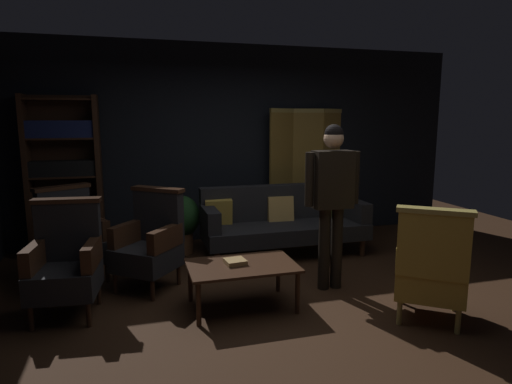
{
  "coord_description": "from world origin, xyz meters",
  "views": [
    {
      "loc": [
        -1.3,
        -3.76,
        1.76
      ],
      "look_at": [
        0.0,
        0.8,
        0.95
      ],
      "focal_mm": 30.42,
      "sensor_mm": 36.0,
      "label": 1
    }
  ],
  "objects_px": {
    "velvet_couch": "(283,219)",
    "armchair_wing_left": "(150,242)",
    "armchair_gilt_accent": "(431,267)",
    "armchair_wing_far": "(66,262)",
    "folding_screen": "(307,170)",
    "bookshelf": "(64,173)",
    "book_tan_leather": "(235,262)",
    "armchair_wing_right": "(72,238)",
    "potted_plant": "(182,220)",
    "standing_figure": "(332,192)",
    "coffee_table": "(242,269)"
  },
  "relations": [
    {
      "from": "armchair_wing_left",
      "to": "velvet_couch",
      "type": "bearing_deg",
      "value": 22.91
    },
    {
      "from": "folding_screen",
      "to": "standing_figure",
      "type": "height_order",
      "value": "folding_screen"
    },
    {
      "from": "velvet_couch",
      "to": "armchair_wing_left",
      "type": "relative_size",
      "value": 2.04
    },
    {
      "from": "velvet_couch",
      "to": "book_tan_leather",
      "type": "bearing_deg",
      "value": -124.05
    },
    {
      "from": "velvet_couch",
      "to": "armchair_gilt_accent",
      "type": "height_order",
      "value": "armchair_gilt_accent"
    },
    {
      "from": "coffee_table",
      "to": "armchair_gilt_accent",
      "type": "distance_m",
      "value": 1.67
    },
    {
      "from": "bookshelf",
      "to": "armchair_wing_right",
      "type": "distance_m",
      "value": 1.23
    },
    {
      "from": "coffee_table",
      "to": "armchair_gilt_accent",
      "type": "xyz_separation_m",
      "value": [
        1.5,
        -0.72,
        0.12
      ]
    },
    {
      "from": "coffee_table",
      "to": "armchair_wing_far",
      "type": "height_order",
      "value": "armchair_wing_far"
    },
    {
      "from": "bookshelf",
      "to": "armchair_wing_far",
      "type": "distance_m",
      "value": 2.01
    },
    {
      "from": "armchair_wing_left",
      "to": "potted_plant",
      "type": "height_order",
      "value": "armchair_wing_left"
    },
    {
      "from": "standing_figure",
      "to": "armchair_wing_far",
      "type": "bearing_deg",
      "value": 177.9
    },
    {
      "from": "armchair_wing_right",
      "to": "book_tan_leather",
      "type": "xyz_separation_m",
      "value": [
        1.54,
        -1.12,
        -0.05
      ]
    },
    {
      "from": "folding_screen",
      "to": "armchair_wing_far",
      "type": "distance_m",
      "value": 3.78
    },
    {
      "from": "bookshelf",
      "to": "velvet_couch",
      "type": "distance_m",
      "value": 2.87
    },
    {
      "from": "armchair_wing_far",
      "to": "standing_figure",
      "type": "bearing_deg",
      "value": -2.1
    },
    {
      "from": "bookshelf",
      "to": "armchair_wing_far",
      "type": "xyz_separation_m",
      "value": [
        0.23,
        -1.91,
        -0.58
      ]
    },
    {
      "from": "armchair_wing_right",
      "to": "armchair_gilt_accent",
      "type": "bearing_deg",
      "value": -31.0
    },
    {
      "from": "bookshelf",
      "to": "armchair_wing_left",
      "type": "xyz_separation_m",
      "value": [
        0.98,
        -1.47,
        -0.58
      ]
    },
    {
      "from": "armchair_gilt_accent",
      "to": "book_tan_leather",
      "type": "distance_m",
      "value": 1.73
    },
    {
      "from": "armchair_wing_far",
      "to": "book_tan_leather",
      "type": "relative_size",
      "value": 5.64
    },
    {
      "from": "book_tan_leather",
      "to": "armchair_gilt_accent",
      "type": "bearing_deg",
      "value": -25.63
    },
    {
      "from": "folding_screen",
      "to": "book_tan_leather",
      "type": "height_order",
      "value": "folding_screen"
    },
    {
      "from": "armchair_wing_left",
      "to": "standing_figure",
      "type": "distance_m",
      "value": 1.95
    },
    {
      "from": "bookshelf",
      "to": "armchair_wing_far",
      "type": "height_order",
      "value": "bookshelf"
    },
    {
      "from": "armchair_gilt_accent",
      "to": "standing_figure",
      "type": "bearing_deg",
      "value": 118.49
    },
    {
      "from": "armchair_wing_right",
      "to": "bookshelf",
      "type": "bearing_deg",
      "value": 99.38
    },
    {
      "from": "folding_screen",
      "to": "armchair_wing_right",
      "type": "relative_size",
      "value": 1.83
    },
    {
      "from": "coffee_table",
      "to": "armchair_wing_far",
      "type": "relative_size",
      "value": 0.96
    },
    {
      "from": "velvet_couch",
      "to": "armchair_wing_far",
      "type": "xyz_separation_m",
      "value": [
        -2.47,
        -1.17,
        0.04
      ]
    },
    {
      "from": "folding_screen",
      "to": "coffee_table",
      "type": "height_order",
      "value": "folding_screen"
    },
    {
      "from": "book_tan_leather",
      "to": "armchair_wing_left",
      "type": "bearing_deg",
      "value": 135.7
    },
    {
      "from": "armchair_wing_left",
      "to": "bookshelf",
      "type": "bearing_deg",
      "value": 123.82
    },
    {
      "from": "velvet_couch",
      "to": "folding_screen",
      "type": "bearing_deg",
      "value": 50.77
    },
    {
      "from": "armchair_wing_left",
      "to": "armchair_wing_right",
      "type": "height_order",
      "value": "same"
    },
    {
      "from": "bookshelf",
      "to": "armchair_gilt_accent",
      "type": "relative_size",
      "value": 1.97
    },
    {
      "from": "armchair_wing_right",
      "to": "book_tan_leather",
      "type": "bearing_deg",
      "value": -35.86
    },
    {
      "from": "velvet_couch",
      "to": "standing_figure",
      "type": "distance_m",
      "value": 1.39
    },
    {
      "from": "armchair_wing_right",
      "to": "potted_plant",
      "type": "distance_m",
      "value": 1.43
    },
    {
      "from": "armchair_wing_right",
      "to": "armchair_wing_far",
      "type": "relative_size",
      "value": 1.0
    },
    {
      "from": "velvet_couch",
      "to": "armchair_wing_right",
      "type": "height_order",
      "value": "armchair_wing_right"
    },
    {
      "from": "folding_screen",
      "to": "bookshelf",
      "type": "bearing_deg",
      "value": -178.27
    },
    {
      "from": "armchair_wing_left",
      "to": "standing_figure",
      "type": "bearing_deg",
      "value": -16.81
    },
    {
      "from": "bookshelf",
      "to": "potted_plant",
      "type": "distance_m",
      "value": 1.61
    },
    {
      "from": "folding_screen",
      "to": "armchair_wing_right",
      "type": "distance_m",
      "value": 3.45
    },
    {
      "from": "armchair_wing_right",
      "to": "standing_figure",
      "type": "distance_m",
      "value": 2.82
    },
    {
      "from": "coffee_table",
      "to": "armchair_wing_left",
      "type": "xyz_separation_m",
      "value": [
        -0.8,
        0.75,
        0.12
      ]
    },
    {
      "from": "armchair_gilt_accent",
      "to": "armchair_wing_far",
      "type": "xyz_separation_m",
      "value": [
        -3.05,
        1.02,
        0.0
      ]
    },
    {
      "from": "potted_plant",
      "to": "book_tan_leather",
      "type": "bearing_deg",
      "value": -80.79
    },
    {
      "from": "folding_screen",
      "to": "velvet_couch",
      "type": "xyz_separation_m",
      "value": [
        -0.69,
        -0.84,
        -0.53
      ]
    }
  ]
}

